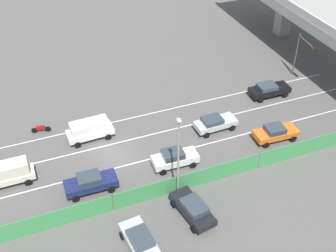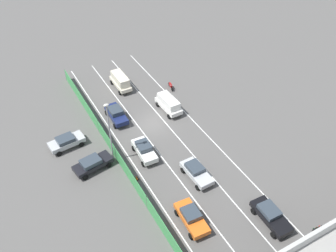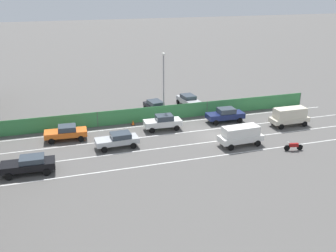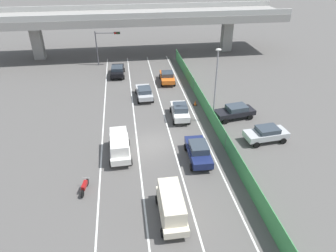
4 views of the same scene
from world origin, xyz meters
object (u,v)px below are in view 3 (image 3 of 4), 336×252
Objects in this scene: car_sedan_silver at (118,139)px; car_van_cream at (290,116)px; car_taxi_orange at (66,132)px; parked_wagon_silver at (188,100)px; car_sedan_white at (163,122)px; motorcycle at (294,146)px; car_van_white at (241,135)px; car_sedan_black at (29,164)px; car_sedan_navy at (225,114)px; traffic_cone at (133,123)px; parked_sedan_dark at (156,106)px; street_lamp at (164,80)px.

car_sedan_silver is 20.50m from car_van_cream.
car_taxi_orange reaches higher than parked_wagon_silver.
car_sedan_white is 14.51m from motorcycle.
car_van_cream reaches higher than car_taxi_orange.
car_taxi_orange is (6.96, 17.13, -0.30)m from car_van_white.
car_van_white is 18.50m from car_taxi_orange.
car_taxi_orange is at bearing 89.27° from car_sedan_white.
car_sedan_black is at bearing 90.12° from car_van_white.
car_sedan_black is 25.04m from parked_wagon_silver.
car_sedan_navy is at bearing -88.38° from car_sedan_white.
car_van_cream is 1.04× the size of parked_wagon_silver.
car_van_cream is 0.98× the size of car_sedan_black.
motorcycle is (-9.91, -2.82, -0.47)m from car_sedan_navy.
car_sedan_silver is 6.72m from traffic_cone.
parked_wagon_silver is at bearing -60.02° from traffic_cone.
parked_sedan_dark is (6.15, -0.91, -0.06)m from car_sedan_white.
car_sedan_navy reaches higher than car_taxi_orange.
parked_wagon_silver is 0.54× the size of street_lamp.
car_taxi_orange is at bearing 82.31° from car_van_cream.
parked_sedan_dark is (9.44, 13.67, -0.35)m from car_van_cream.
parked_wagon_silver is (7.63, -5.95, -0.06)m from car_sedan_white.
car_van_white is 1.03× the size of car_taxi_orange.
car_sedan_white is 3.93m from traffic_cone.
parked_sedan_dark reaches higher than car_sedan_black.
car_sedan_navy is 8.55m from street_lamp.
car_sedan_black reaches higher than motorcycle.
parked_wagon_silver is (7.41, 2.03, -0.05)m from car_sedan_navy.
car_sedan_silver is 14.39m from car_sedan_navy.
car_van_white is at bearing -112.11° from car_taxi_orange.
car_sedan_silver is 6.89m from car_sedan_white.
parked_wagon_silver is 7.47m from street_lamp.
car_sedan_black is at bearing 129.16° from traffic_cone.
car_sedan_navy is (7.09, -22.44, 0.05)m from car_sedan_black.
car_taxi_orange is 13.09m from street_lamp.
street_lamp reaches higher than car_sedan_white.
car_sedan_black reaches higher than traffic_cone.
car_sedan_silver is at bearing 134.98° from street_lamp.
car_sedan_navy reaches higher than parked_sedan_dark.
traffic_cone is (-5.15, 8.93, -0.60)m from parked_wagon_silver.
car_van_cream is 16.62m from parked_sedan_dark.
car_van_white is at bearing 166.74° from car_sedan_navy.
car_van_cream is (0.25, -20.49, 0.37)m from car_sedan_silver.
car_sedan_navy is at bearing -129.98° from parked_sedan_dark.
car_van_cream is at bearing -108.19° from traffic_cone.
car_sedan_navy reaches higher than car_sedan_black.
parked_sedan_dark is at bearing 106.38° from parked_wagon_silver.
street_lamp is (3.53, -1.17, 3.96)m from car_sedan_white.
parked_wagon_silver is at bearing 15.64° from motorcycle.
car_sedan_white is at bearing 142.05° from parked_wagon_silver.
traffic_cone is at bearing 119.98° from parked_wagon_silver.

